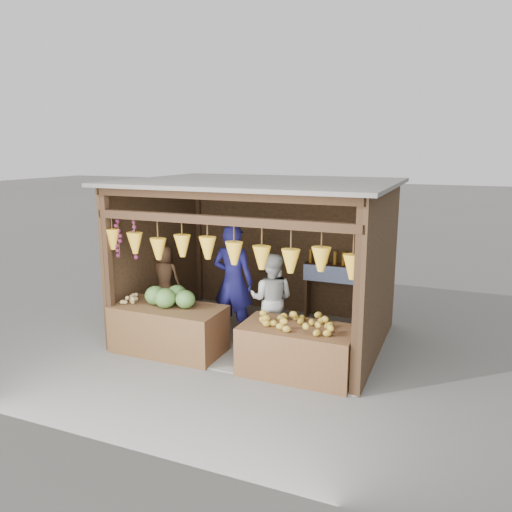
{
  "coord_description": "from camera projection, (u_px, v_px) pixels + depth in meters",
  "views": [
    {
      "loc": [
        3.08,
        -7.48,
        3.16
      ],
      "look_at": [
        -0.01,
        -0.1,
        1.43
      ],
      "focal_mm": 35.0,
      "sensor_mm": 36.0,
      "label": 1
    }
  ],
  "objects": [
    {
      "name": "back_shelf",
      "position": [
        338.0,
        276.0,
        9.15
      ],
      "size": [
        1.25,
        0.32,
        1.32
      ],
      "color": "#382314",
      "rests_on": "ground"
    },
    {
      "name": "vendor_seated",
      "position": [
        165.0,
        277.0,
        9.08
      ],
      "size": [
        0.61,
        0.42,
        1.18
      ],
      "primitive_type": "imported",
      "rotation": [
        0.0,
        0.0,
        3.22
      ],
      "color": "#523620",
      "rests_on": "stool"
    },
    {
      "name": "man_standing",
      "position": [
        233.0,
        282.0,
        8.35
      ],
      "size": [
        0.72,
        0.47,
        1.95
      ],
      "primitive_type": "imported",
      "rotation": [
        0.0,
        0.0,
        3.15
      ],
      "color": "#181654",
      "rests_on": "ground"
    },
    {
      "name": "stool",
      "position": [
        166.0,
        315.0,
        9.23
      ],
      "size": [
        0.29,
        0.29,
        0.27
      ],
      "primitive_type": "cube",
      "color": "black",
      "rests_on": "ground"
    },
    {
      "name": "ground",
      "position": [
        259.0,
        336.0,
        8.57
      ],
      "size": [
        80.0,
        80.0,
        0.0
      ],
      "primitive_type": "plane",
      "color": "#514F49",
      "rests_on": "ground"
    },
    {
      "name": "mango_pile",
      "position": [
        301.0,
        320.0,
        6.96
      ],
      "size": [
        1.4,
        0.64,
        0.22
      ],
      "primitive_type": null,
      "color": "#C3661A",
      "rests_on": "counter_right"
    },
    {
      "name": "melon_pile",
      "position": [
        169.0,
        296.0,
        7.8
      ],
      "size": [
        1.0,
        0.5,
        0.32
      ],
      "primitive_type": null,
      "color": "#1F4813",
      "rests_on": "counter_left"
    },
    {
      "name": "tanfruit_pile",
      "position": [
        133.0,
        298.0,
        7.98
      ],
      "size": [
        0.34,
        0.4,
        0.13
      ],
      "primitive_type": null,
      "color": "#9C7F48",
      "rests_on": "counter_left"
    },
    {
      "name": "stall_structure",
      "position": [
        256.0,
        241.0,
        8.2
      ],
      "size": [
        4.3,
        3.3,
        2.66
      ],
      "color": "slate",
      "rests_on": "ground"
    },
    {
      "name": "counter_right",
      "position": [
        298.0,
        350.0,
        7.08
      ],
      "size": [
        1.62,
        0.85,
        0.71
      ],
      "primitive_type": "cube",
      "color": "#53331B",
      "rests_on": "ground"
    },
    {
      "name": "counter_left",
      "position": [
        169.0,
        329.0,
        7.87
      ],
      "size": [
        1.75,
        0.85,
        0.74
      ],
      "primitive_type": "cube",
      "color": "#492C18",
      "rests_on": "ground"
    },
    {
      "name": "woman_standing",
      "position": [
        272.0,
        299.0,
        8.1
      ],
      "size": [
        0.8,
        0.66,
        1.52
      ],
      "primitive_type": "imported",
      "rotation": [
        0.0,
        0.0,
        3.26
      ],
      "color": "silver",
      "rests_on": "ground"
    }
  ]
}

